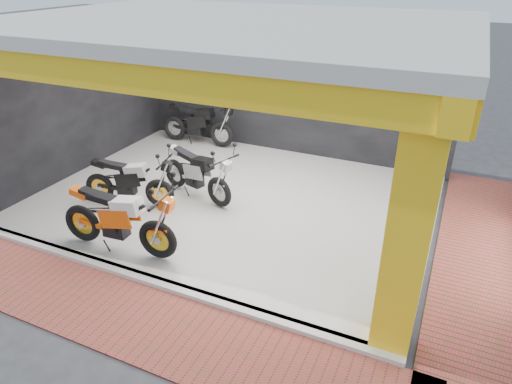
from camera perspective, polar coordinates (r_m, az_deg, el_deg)
ground at (r=8.30m, az=-9.09°, el=-7.14°), size 80.00×80.00×0.00m
showroom_floor at (r=9.74m, az=-2.75°, el=-0.98°), size 8.00×6.00×0.10m
showroom_ceiling at (r=8.68m, az=-3.29°, el=20.24°), size 8.40×6.40×0.20m
back_wall at (r=11.80m, az=4.11°, el=12.84°), size 8.20×0.20×3.50m
left_wall at (r=11.49m, az=-21.80°, el=10.64°), size 0.20×6.20×3.50m
corner_column at (r=5.65m, az=18.59°, el=-4.91°), size 0.50×0.50×3.50m
header_beam_front at (r=6.26m, az=-16.42°, el=13.89°), size 8.40×0.30×0.40m
header_beam_right at (r=7.74m, az=25.07°, el=14.83°), size 0.30×6.40×0.40m
floor_kerb at (r=7.61m, az=-13.34°, el=-10.64°), size 8.00×0.20×0.10m
paver_front at (r=7.19m, az=-17.11°, el=-14.14°), size 9.00×1.40×0.03m
paver_right at (r=8.93m, az=26.08°, el=-7.08°), size 1.40×7.00×0.03m
moto_hero at (r=7.60m, az=-12.41°, el=-3.65°), size 2.40×1.05×1.43m
moto_row_a at (r=9.26m, az=-12.12°, el=1.49°), size 2.15×1.18×1.24m
moto_row_b at (r=9.09m, az=-4.68°, el=1.75°), size 2.26×1.38×1.30m
moto_row_d at (r=12.21m, az=-4.36°, el=8.61°), size 2.28×0.92×1.38m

